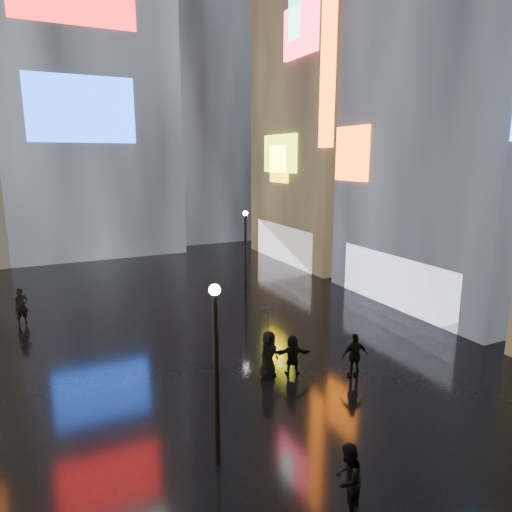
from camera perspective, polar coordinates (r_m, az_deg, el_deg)
ground at (r=24.44m, az=-8.20°, el=-7.91°), size 140.00×140.00×0.00m
building_right_mid at (r=30.30m, az=26.19°, el=23.69°), size 10.28×13.70×30.00m
building_right_far at (r=39.59m, az=10.30°, el=20.18°), size 10.28×12.00×28.00m
tower_main at (r=47.80m, az=-22.74°, el=26.68°), size 16.00×14.20×42.00m
tower_flank_right at (r=51.21m, az=-7.93°, el=21.81°), size 12.00×12.00×34.00m
lamp_near at (r=12.45m, az=-5.00°, el=-13.58°), size 0.30×0.30×5.20m
lamp_far at (r=28.03m, az=-1.31°, el=1.08°), size 0.30×0.30×5.20m
pedestrian_1 at (r=12.25m, az=11.35°, el=-25.62°), size 1.08×1.03×1.77m
pedestrian_3 at (r=18.38m, az=12.26°, el=-12.06°), size 1.10×0.64×1.77m
pedestrian_4 at (r=18.04m, az=1.57°, el=-12.13°), size 1.05×0.88×1.84m
pedestrian_5 at (r=18.27m, az=4.58°, el=-12.25°), size 1.55×0.97×1.60m
pedestrian_6 at (r=26.26m, az=-27.28°, el=-5.60°), size 0.80×0.67×1.87m
umbrella_2 at (r=17.52m, az=1.60°, el=-7.98°), size 1.44×1.44×0.94m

